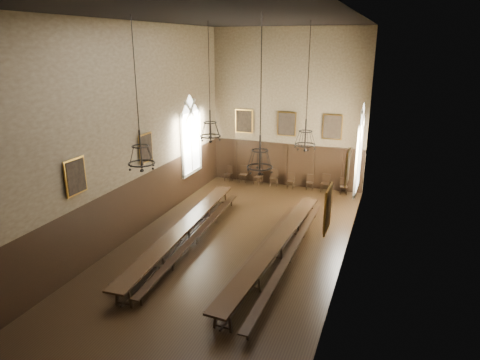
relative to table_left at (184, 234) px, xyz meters
The scene contains 34 objects.
floor 2.07m from the table_left, ahead, with size 9.00×18.00×0.02m, color black.
ceiling 8.83m from the table_left, ahead, with size 9.00×18.00×0.02m, color black.
wall_back 10.26m from the table_left, 77.63° to the left, with size 9.00×0.02×9.00m, color #7B694C.
wall_front 9.93m from the table_left, 77.14° to the right, with size 9.00×0.02×9.00m, color #7B694C.
wall_left 4.79m from the table_left, behind, with size 0.02×18.00×9.00m, color #7B694C.
wall_right 7.70m from the table_left, ahead, with size 0.02×18.00×9.00m, color #7B694C.
wainscot_panelling 2.19m from the table_left, ahead, with size 9.00×18.00×2.50m, color black, non-canonical shape.
table_left is the anchor object (origin of this frame).
table_right 4.03m from the table_left, ahead, with size 1.35×10.53×0.82m.
bench_left_outer 0.70m from the table_left, 154.43° to the left, with size 0.69×9.43×0.42m.
bench_left_inner 0.56m from the table_left, 12.54° to the left, with size 0.84×10.09×0.45m.
bench_right_inner 3.39m from the table_left, ahead, with size 0.61×9.32×0.42m.
bench_right_outer 4.63m from the table_left, ahead, with size 0.41×10.52×0.47m.
chair_0 8.79m from the table_left, 99.45° to the left, with size 0.50×0.50×0.94m.
chair_1 8.81m from the table_left, 93.45° to the left, with size 0.47×0.47×1.00m.
chair_2 8.67m from the table_left, 86.88° to the left, with size 0.53×0.53×0.94m.
chair_3 8.85m from the table_left, 80.68° to the left, with size 0.52×0.52×1.03m.
chair_4 9.00m from the table_left, 74.02° to the left, with size 0.43×0.43×0.90m.
chair_5 9.48m from the table_left, 67.87° to the left, with size 0.44×0.44×0.89m.
chair_6 9.80m from the table_left, 62.84° to the left, with size 0.48×0.48×1.01m.
chair_7 10.28m from the table_left, 57.55° to the left, with size 0.48×0.48×0.92m.
chandelier_back_left 4.71m from the table_left, 82.92° to the left, with size 0.93×0.93×4.94m.
chandelier_back_right 6.60m from the table_left, 35.25° to the left, with size 0.91×0.91×5.18m.
chandelier_front_left 4.69m from the table_left, 95.95° to the right, with size 0.95×0.95×5.03m.
chandelier_front_right 6.20m from the table_left, 27.82° to the right, with size 0.85×0.85×4.80m.
portrait_back_0 9.66m from the table_left, 93.69° to the left, with size 1.10×0.12×1.40m.
portrait_back_1 9.85m from the table_left, 77.46° to the left, with size 1.10×0.12×1.40m.
portrait_back_2 10.69m from the table_left, 63.01° to the left, with size 1.10×0.12×1.40m.
portrait_left_0 4.22m from the table_left, 153.45° to the left, with size 0.12×1.00×1.30m.
portrait_left_1 5.23m from the table_left, 125.47° to the right, with size 0.12×1.00×1.30m.
portrait_right_0 7.29m from the table_left, 10.47° to the left, with size 0.12×1.00×1.30m.
portrait_right_1 7.92m from the table_left, 27.42° to the right, with size 0.12×1.00×1.30m.
window_right 9.10m from the table_left, 41.40° to the left, with size 0.20×2.20×4.60m, color white, non-canonical shape.
window_left 6.86m from the table_left, 113.02° to the left, with size 0.20×2.20×4.60m, color white, non-canonical shape.
Camera 1 is at (5.95, -14.82, 8.16)m, focal length 32.00 mm.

